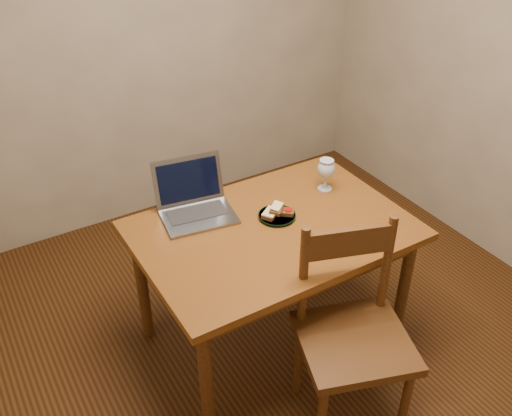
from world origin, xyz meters
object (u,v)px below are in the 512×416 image
table (273,241)px  laptop (194,199)px  chair (354,327)px  plate (277,216)px  milk_glass (326,175)px

table → laptop: size_ratio=3.28×
table → chair: chair is taller
chair → plate: (0.02, 0.64, 0.20)m
table → laptop: laptop is taller
table → laptop: (-0.26, 0.32, 0.15)m
laptop → table: bearing=-42.3°
chair → milk_glass: 0.87m
plate → chair: bearing=-91.4°
milk_glass → plate: bearing=-165.8°
laptop → plate: bearing=-30.4°
table → plate: size_ratio=6.97×
chair → laptop: bearing=127.6°
milk_glass → table: bearing=-160.2°
table → plate: (0.06, 0.06, 0.09)m
plate → table: bearing=-135.3°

